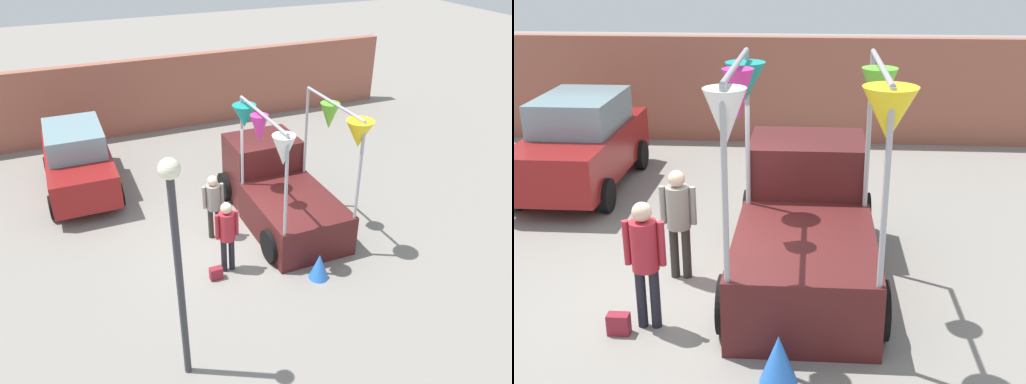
% 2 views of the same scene
% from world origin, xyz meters
% --- Properties ---
extents(ground_plane, '(60.00, 60.00, 0.00)m').
position_xyz_m(ground_plane, '(0.00, 0.00, 0.00)').
color(ground_plane, gray).
extents(vendor_truck, '(2.50, 4.20, 3.31)m').
position_xyz_m(vendor_truck, '(1.42, 0.83, 0.90)').
color(vendor_truck, '#4C1919').
rests_on(vendor_truck, ground).
extents(parked_car, '(1.88, 4.00, 1.88)m').
position_xyz_m(parked_car, '(-3.13, 4.22, 0.94)').
color(parked_car, maroon).
rests_on(parked_car, ground).
extents(person_customer, '(0.53, 0.34, 1.73)m').
position_xyz_m(person_customer, '(-0.54, -0.84, 1.05)').
color(person_customer, black).
rests_on(person_customer, ground).
extents(person_vendor, '(0.53, 0.34, 1.67)m').
position_xyz_m(person_vendor, '(-0.40, 0.51, 1.01)').
color(person_vendor, '#2D2823').
rests_on(person_vendor, ground).
extents(handbag, '(0.28, 0.16, 0.28)m').
position_xyz_m(handbag, '(-0.89, -1.04, 0.14)').
color(handbag, maroon).
rests_on(handbag, ground).
extents(brick_boundary_wall, '(18.00, 0.36, 2.60)m').
position_xyz_m(brick_boundary_wall, '(0.00, 7.90, 1.30)').
color(brick_boundary_wall, '#9E5947').
rests_on(brick_boundary_wall, ground).
extents(folded_kite_bundle_azure, '(0.57, 0.57, 0.60)m').
position_xyz_m(folded_kite_bundle_azure, '(1.18, -1.87, 0.30)').
color(folded_kite_bundle_azure, blue).
rests_on(folded_kite_bundle_azure, ground).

